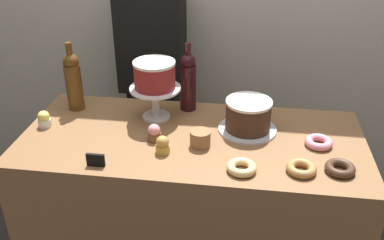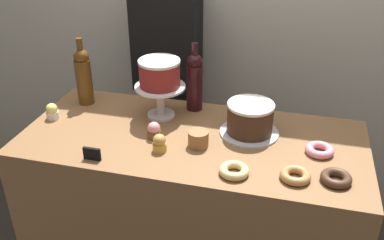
{
  "view_description": "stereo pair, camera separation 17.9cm",
  "coord_description": "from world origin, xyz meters",
  "views": [
    {
      "loc": [
        0.22,
        -1.56,
        1.89
      ],
      "look_at": [
        0.0,
        0.0,
        1.03
      ],
      "focal_mm": 40.44,
      "sensor_mm": 36.0,
      "label": 1
    },
    {
      "loc": [
        0.39,
        -1.52,
        1.89
      ],
      "look_at": [
        0.0,
        0.0,
        1.03
      ],
      "focal_mm": 40.44,
      "sensor_mm": 36.0,
      "label": 2
    }
  ],
  "objects": [
    {
      "name": "price_sign_chalkboard",
      "position": [
        -0.33,
        -0.26,
        0.98
      ],
      "size": [
        0.07,
        0.01,
        0.05
      ],
      "color": "black",
      "rests_on": "display_counter"
    },
    {
      "name": "display_counter",
      "position": [
        0.0,
        0.0,
        0.48
      ],
      "size": [
        1.45,
        0.65,
        0.95
      ],
      "color": "brown",
      "rests_on": "ground_plane"
    },
    {
      "name": "cupcake_lemon",
      "position": [
        -0.65,
        -0.0,
        0.99
      ],
      "size": [
        0.06,
        0.06,
        0.07
      ],
      "color": "white",
      "rests_on": "display_counter"
    },
    {
      "name": "white_layer_cake",
      "position": [
        -0.18,
        0.15,
        1.16
      ],
      "size": [
        0.18,
        0.18,
        0.12
      ],
      "color": "maroon",
      "rests_on": "cake_stand_pedestal"
    },
    {
      "name": "wine_bottle_dark_red",
      "position": [
        -0.05,
        0.26,
        1.09
      ],
      "size": [
        0.08,
        0.08,
        0.33
      ],
      "color": "black",
      "rests_on": "display_counter"
    },
    {
      "name": "donut_maple",
      "position": [
        0.44,
        -0.2,
        0.97
      ],
      "size": [
        0.11,
        0.11,
        0.03
      ],
      "color": "#B27F47",
      "rests_on": "display_counter"
    },
    {
      "name": "chocolate_round_cake",
      "position": [
        0.23,
        0.09,
        1.03
      ],
      "size": [
        0.2,
        0.2,
        0.13
      ],
      "color": "#3D2619",
      "rests_on": "silver_serving_platter"
    },
    {
      "name": "donut_pink",
      "position": [
        0.52,
        0.0,
        0.97
      ],
      "size": [
        0.11,
        0.11,
        0.03
      ],
      "color": "pink",
      "rests_on": "display_counter"
    },
    {
      "name": "barista_figure",
      "position": [
        -0.32,
        0.7,
        0.84
      ],
      "size": [
        0.36,
        0.22,
        1.6
      ],
      "color": "black",
      "rests_on": "ground_plane"
    },
    {
      "name": "cookie_stack",
      "position": [
        0.04,
        -0.06,
        0.98
      ],
      "size": [
        0.08,
        0.08,
        0.07
      ],
      "color": "olive",
      "rests_on": "display_counter"
    },
    {
      "name": "cupcake_caramel",
      "position": [
        -0.1,
        -0.14,
        0.99
      ],
      "size": [
        0.06,
        0.06,
        0.07
      ],
      "color": "gold",
      "rests_on": "display_counter"
    },
    {
      "name": "donut_glazed",
      "position": [
        0.22,
        -0.22,
        0.97
      ],
      "size": [
        0.11,
        0.11,
        0.03
      ],
      "color": "#E0C17F",
      "rests_on": "display_counter"
    },
    {
      "name": "silver_serving_platter",
      "position": [
        0.23,
        0.09,
        0.96
      ],
      "size": [
        0.25,
        0.25,
        0.01
      ],
      "color": "silver",
      "rests_on": "display_counter"
    },
    {
      "name": "donut_chocolate",
      "position": [
        0.58,
        -0.18,
        0.97
      ],
      "size": [
        0.11,
        0.11,
        0.03
      ],
      "color": "#472D1E",
      "rests_on": "display_counter"
    },
    {
      "name": "cupcake_strawberry",
      "position": [
        -0.15,
        -0.05,
        0.99
      ],
      "size": [
        0.06,
        0.06,
        0.07
      ],
      "color": "brown",
      "rests_on": "display_counter"
    },
    {
      "name": "cake_stand_pedestal",
      "position": [
        -0.18,
        0.15,
        1.05
      ],
      "size": [
        0.23,
        0.23,
        0.15
      ],
      "color": "silver",
      "rests_on": "display_counter"
    },
    {
      "name": "back_wall",
      "position": [
        0.0,
        0.9,
        1.3
      ],
      "size": [
        6.0,
        0.05,
        2.6
      ],
      "color": "beige",
      "rests_on": "ground_plane"
    },
    {
      "name": "wine_bottle_amber",
      "position": [
        -0.58,
        0.19,
        1.09
      ],
      "size": [
        0.08,
        0.08,
        0.33
      ],
      "color": "#5B3814",
      "rests_on": "display_counter"
    }
  ]
}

